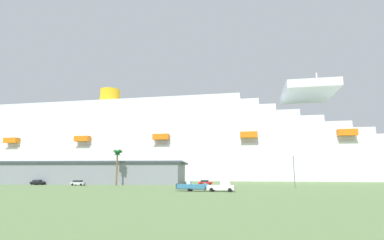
{
  "coord_description": "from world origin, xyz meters",
  "views": [
    {
      "loc": [
        7.67,
        -84.51,
        3.78
      ],
      "look_at": [
        -5.08,
        33.23,
        24.77
      ],
      "focal_mm": 28.04,
      "sensor_mm": 36.0,
      "label": 1
    }
  ],
  "objects_px": {
    "pickup_truck": "(222,187)",
    "parked_car_black_coupe": "(38,182)",
    "parked_car_silver_sedan": "(78,183)",
    "parked_car_blue_suv": "(82,182)",
    "street_lamp": "(294,166)",
    "palm_tree": "(117,156)",
    "cruise_ship": "(169,147)",
    "parked_car_red_hatchback": "(205,182)",
    "small_boat_on_trailer": "(195,187)"
  },
  "relations": [
    {
      "from": "pickup_truck",
      "to": "parked_car_black_coupe",
      "type": "distance_m",
      "value": 67.27
    },
    {
      "from": "pickup_truck",
      "to": "parked_car_silver_sedan",
      "type": "height_order",
      "value": "pickup_truck"
    },
    {
      "from": "parked_car_blue_suv",
      "to": "street_lamp",
      "type": "bearing_deg",
      "value": -19.35
    },
    {
      "from": "pickup_truck",
      "to": "parked_car_silver_sedan",
      "type": "bearing_deg",
      "value": 149.2
    },
    {
      "from": "palm_tree",
      "to": "street_lamp",
      "type": "bearing_deg",
      "value": -14.95
    },
    {
      "from": "parked_car_blue_suv",
      "to": "parked_car_silver_sedan",
      "type": "height_order",
      "value": "same"
    },
    {
      "from": "pickup_truck",
      "to": "parked_car_black_coupe",
      "type": "height_order",
      "value": "pickup_truck"
    },
    {
      "from": "cruise_ship",
      "to": "palm_tree",
      "type": "bearing_deg",
      "value": -92.8
    },
    {
      "from": "pickup_truck",
      "to": "street_lamp",
      "type": "distance_m",
      "value": 24.01
    },
    {
      "from": "parked_car_red_hatchback",
      "to": "pickup_truck",
      "type": "bearing_deg",
      "value": -80.32
    },
    {
      "from": "small_boat_on_trailer",
      "to": "street_lamp",
      "type": "height_order",
      "value": "street_lamp"
    },
    {
      "from": "street_lamp",
      "to": "parked_car_red_hatchback",
      "type": "bearing_deg",
      "value": 142.9
    },
    {
      "from": "pickup_truck",
      "to": "parked_car_silver_sedan",
      "type": "distance_m",
      "value": 51.62
    },
    {
      "from": "small_boat_on_trailer",
      "to": "street_lamp",
      "type": "bearing_deg",
      "value": 31.55
    },
    {
      "from": "palm_tree",
      "to": "parked_car_silver_sedan",
      "type": "xyz_separation_m",
      "value": [
        -11.18,
        -2.55,
        -8.23
      ]
    },
    {
      "from": "street_lamp",
      "to": "parked_car_red_hatchback",
      "type": "relative_size",
      "value": 1.86
    },
    {
      "from": "parked_car_blue_suv",
      "to": "cruise_ship",
      "type": "bearing_deg",
      "value": 71.9
    },
    {
      "from": "pickup_truck",
      "to": "parked_car_blue_suv",
      "type": "height_order",
      "value": "pickup_truck"
    },
    {
      "from": "pickup_truck",
      "to": "street_lamp",
      "type": "bearing_deg",
      "value": 40.55
    },
    {
      "from": "street_lamp",
      "to": "parked_car_black_coupe",
      "type": "bearing_deg",
      "value": 169.22
    },
    {
      "from": "pickup_truck",
      "to": "parked_car_red_hatchback",
      "type": "bearing_deg",
      "value": 99.68
    },
    {
      "from": "cruise_ship",
      "to": "parked_car_red_hatchback",
      "type": "relative_size",
      "value": 64.01
    },
    {
      "from": "pickup_truck",
      "to": "small_boat_on_trailer",
      "type": "bearing_deg",
      "value": 171.89
    },
    {
      "from": "parked_car_silver_sedan",
      "to": "parked_car_red_hatchback",
      "type": "bearing_deg",
      "value": 9.91
    },
    {
      "from": "parked_car_blue_suv",
      "to": "parked_car_silver_sedan",
      "type": "bearing_deg",
      "value": -68.84
    },
    {
      "from": "street_lamp",
      "to": "parked_car_blue_suv",
      "type": "bearing_deg",
      "value": 160.65
    },
    {
      "from": "pickup_truck",
      "to": "parked_car_red_hatchback",
      "type": "height_order",
      "value": "pickup_truck"
    },
    {
      "from": "pickup_truck",
      "to": "palm_tree",
      "type": "distance_m",
      "value": 44.77
    },
    {
      "from": "palm_tree",
      "to": "parked_car_blue_suv",
      "type": "xyz_separation_m",
      "value": [
        -16.01,
        9.93,
        -8.23
      ]
    },
    {
      "from": "pickup_truck",
      "to": "parked_car_red_hatchback",
      "type": "relative_size",
      "value": 1.29
    },
    {
      "from": "palm_tree",
      "to": "street_lamp",
      "type": "distance_m",
      "value": 53.01
    },
    {
      "from": "palm_tree",
      "to": "street_lamp",
      "type": "relative_size",
      "value": 1.33
    },
    {
      "from": "parked_car_black_coupe",
      "to": "parked_car_silver_sedan",
      "type": "xyz_separation_m",
      "value": [
        15.77,
        -3.77,
        0.0
      ]
    },
    {
      "from": "street_lamp",
      "to": "parked_car_black_coupe",
      "type": "distance_m",
      "value": 79.58
    },
    {
      "from": "cruise_ship",
      "to": "small_boat_on_trailer",
      "type": "height_order",
      "value": "cruise_ship"
    },
    {
      "from": "parked_car_silver_sedan",
      "to": "parked_car_black_coupe",
      "type": "bearing_deg",
      "value": 166.55
    },
    {
      "from": "cruise_ship",
      "to": "parked_car_silver_sedan",
      "type": "xyz_separation_m",
      "value": [
        -14.56,
        -71.81,
        -16.77
      ]
    },
    {
      "from": "palm_tree",
      "to": "parked_car_red_hatchback",
      "type": "xyz_separation_m",
      "value": [
        27.5,
        4.2,
        -8.23
      ]
    },
    {
      "from": "cruise_ship",
      "to": "palm_tree",
      "type": "relative_size",
      "value": 25.82
    },
    {
      "from": "cruise_ship",
      "to": "pickup_truck",
      "type": "xyz_separation_m",
      "value": [
        29.78,
        -98.24,
        -16.56
      ]
    },
    {
      "from": "parked_car_red_hatchback",
      "to": "small_boat_on_trailer",
      "type": "bearing_deg",
      "value": -90.11
    },
    {
      "from": "pickup_truck",
      "to": "small_boat_on_trailer",
      "type": "xyz_separation_m",
      "value": [
        -5.72,
        0.82,
        -0.08
      ]
    },
    {
      "from": "parked_car_black_coupe",
      "to": "parked_car_silver_sedan",
      "type": "distance_m",
      "value": 16.21
    },
    {
      "from": "cruise_ship",
      "to": "pickup_truck",
      "type": "height_order",
      "value": "cruise_ship"
    },
    {
      "from": "small_boat_on_trailer",
      "to": "parked_car_black_coupe",
      "type": "height_order",
      "value": "small_boat_on_trailer"
    },
    {
      "from": "cruise_ship",
      "to": "parked_car_blue_suv",
      "type": "xyz_separation_m",
      "value": [
        -19.39,
        -59.32,
        -16.77
      ]
    },
    {
      "from": "street_lamp",
      "to": "parked_car_blue_suv",
      "type": "distance_m",
      "value": 71.28
    },
    {
      "from": "street_lamp",
      "to": "palm_tree",
      "type": "bearing_deg",
      "value": 165.05
    },
    {
      "from": "parked_car_black_coupe",
      "to": "small_boat_on_trailer",
      "type": "bearing_deg",
      "value": -28.39
    },
    {
      "from": "street_lamp",
      "to": "parked_car_silver_sedan",
      "type": "bearing_deg",
      "value": 169.91
    }
  ]
}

